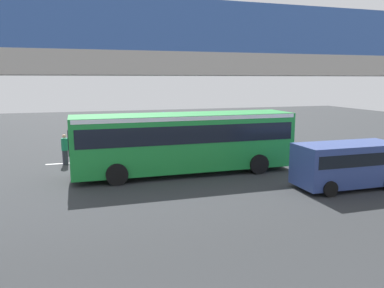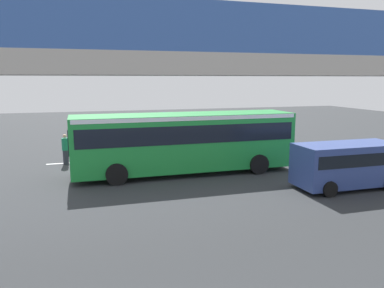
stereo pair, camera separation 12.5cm
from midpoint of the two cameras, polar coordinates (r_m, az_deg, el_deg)
The scene contains 11 objects.
ground at distance 21.32m, azimuth -2.49°, elevation -3.58°, with size 80.00×80.00×0.00m, color #2D3033.
city_bus at distance 19.71m, azimuth -0.94°, elevation 0.90°, with size 11.54×2.85×3.15m.
parked_van at distance 18.59m, azimuth 22.53°, elevation -2.59°, with size 4.80×2.17×2.05m.
bicycle_black at distance 22.41m, azimuth 22.65°, elevation -2.70°, with size 1.77×0.44×0.96m.
pedestrian at distance 23.08m, azimuth -18.43°, elevation -0.80°, with size 0.38×0.38×1.79m.
traffic_sign at distance 24.68m, azimuth -3.95°, elevation 2.70°, with size 0.08×0.60×2.80m.
lane_dash_leftmost at distance 26.07m, azimuth 8.74°, elevation -1.21°, with size 2.00×0.20×0.01m, color silver.
lane_dash_left at distance 24.64m, azimuth 0.31°, elevation -1.74°, with size 2.00×0.20×0.01m, color silver.
lane_dash_centre at distance 23.79m, azimuth -8.94°, elevation -2.27°, with size 2.00×0.20×0.01m, color silver.
lane_dash_right at distance 23.61m, azimuth -18.61°, elevation -2.77°, with size 2.00×0.20×0.01m, color silver.
pedestrian_overpass at distance 10.61m, azimuth 12.10°, elevation 9.56°, with size 30.61×2.60×6.62m.
Camera 2 is at (5.04, 20.12, 4.93)m, focal length 35.31 mm.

